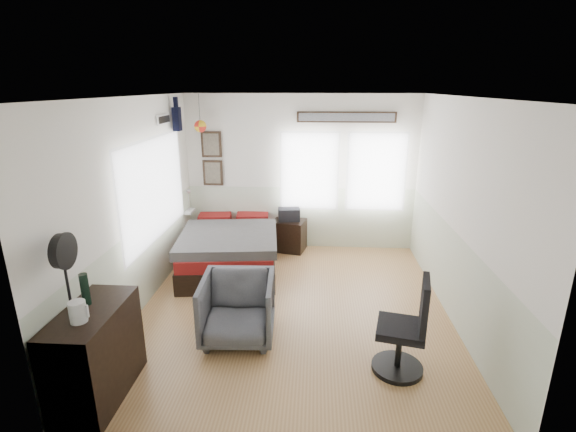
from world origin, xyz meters
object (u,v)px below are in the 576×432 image
bed (230,249)px  dresser (96,354)px  armchair (238,308)px  nightstand (289,235)px  task_chair (406,335)px

bed → dresser: (-0.65, -2.98, 0.13)m
armchair → bed: bearing=100.8°
nightstand → armchair: bearing=-85.5°
dresser → task_chair: task_chair is taller
armchair → dresser: bearing=-141.2°
dresser → nightstand: size_ratio=1.81×
dresser → task_chair: 2.99m
bed → nightstand: bed is taller
bed → nightstand: 1.20m
dresser → task_chair: (2.94, 0.54, -0.02)m
armchair → nightstand: size_ratio=1.51×
armchair → task_chair: bearing=-17.9°
dresser → armchair: size_ratio=1.20×
task_chair → nightstand: bearing=125.6°
dresser → armchair: 1.53m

